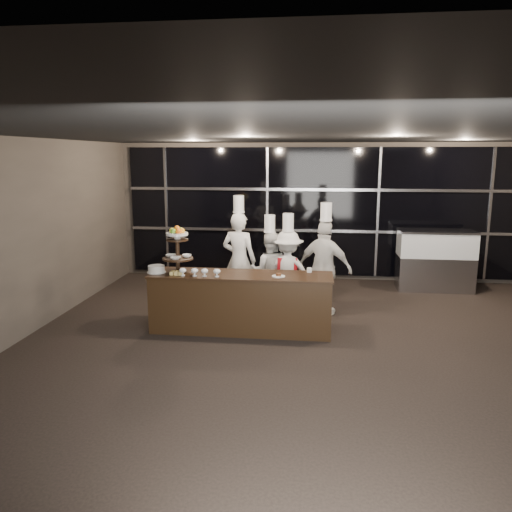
# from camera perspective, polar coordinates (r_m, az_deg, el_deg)

# --- Properties ---
(room) EXTENTS (10.00, 10.00, 10.00)m
(room) POSITION_cam_1_polar(r_m,az_deg,el_deg) (6.18, 7.97, -0.17)
(room) COLOR black
(room) RESTS_ON ground
(window_wall) EXTENTS (8.60, 0.10, 2.80)m
(window_wall) POSITION_cam_1_polar(r_m,az_deg,el_deg) (11.06, 7.53, 4.98)
(window_wall) COLOR black
(window_wall) RESTS_ON ground
(buffet_counter) EXTENTS (2.84, 0.74, 0.92)m
(buffet_counter) POSITION_cam_1_polar(r_m,az_deg,el_deg) (7.87, -1.71, -5.29)
(buffet_counter) COLOR black
(buffet_counter) RESTS_ON ground
(display_stand) EXTENTS (0.48, 0.48, 0.74)m
(display_stand) POSITION_cam_1_polar(r_m,az_deg,el_deg) (7.88, -8.97, 1.12)
(display_stand) COLOR black
(display_stand) RESTS_ON buffet_counter
(compotes) EXTENTS (0.64, 0.11, 0.12)m
(compotes) POSITION_cam_1_polar(r_m,az_deg,el_deg) (7.64, -6.46, -1.72)
(compotes) COLOR silver
(compotes) RESTS_ON buffet_counter
(layer_cake) EXTENTS (0.30, 0.30, 0.11)m
(layer_cake) POSITION_cam_1_polar(r_m,az_deg,el_deg) (8.00, -11.32, -1.47)
(layer_cake) COLOR white
(layer_cake) RESTS_ON buffet_counter
(pastry_squares) EXTENTS (0.19, 0.13, 0.05)m
(pastry_squares) POSITION_cam_1_polar(r_m,az_deg,el_deg) (7.79, -9.04, -1.93)
(pastry_squares) COLOR #D7BE69
(pastry_squares) RESTS_ON buffet_counter
(small_plate) EXTENTS (0.20, 0.20, 0.05)m
(small_plate) POSITION_cam_1_polar(r_m,az_deg,el_deg) (7.59, 2.59, -2.26)
(small_plate) COLOR white
(small_plate) RESTS_ON buffet_counter
(chef_cup) EXTENTS (0.08, 0.08, 0.07)m
(chef_cup) POSITION_cam_1_polar(r_m,az_deg,el_deg) (7.91, 6.12, -1.60)
(chef_cup) COLOR white
(chef_cup) RESTS_ON buffet_counter
(display_case) EXTENTS (1.51, 0.66, 1.24)m
(display_case) POSITION_cam_1_polar(r_m,az_deg,el_deg) (10.83, 19.82, -0.11)
(display_case) COLOR #A5A5AA
(display_case) RESTS_ON ground
(chef_a) EXTENTS (0.72, 0.56, 2.04)m
(chef_a) POSITION_cam_1_polar(r_m,az_deg,el_deg) (9.00, -1.95, -0.33)
(chef_a) COLOR white
(chef_a) RESTS_ON ground
(chef_b) EXTENTS (0.71, 0.57, 1.72)m
(chef_b) POSITION_cam_1_polar(r_m,az_deg,el_deg) (8.84, 1.56, -1.65)
(chef_b) COLOR white
(chef_b) RESTS_ON ground
(chef_c) EXTENTS (0.98, 0.61, 1.75)m
(chef_c) POSITION_cam_1_polar(r_m,az_deg,el_deg) (8.75, 3.63, -1.72)
(chef_c) COLOR white
(chef_c) RESTS_ON ground
(chef_d) EXTENTS (1.05, 0.75, 1.96)m
(chef_d) POSITION_cam_1_polar(r_m,az_deg,el_deg) (8.62, 7.84, -1.30)
(chef_d) COLOR silver
(chef_d) RESTS_ON ground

